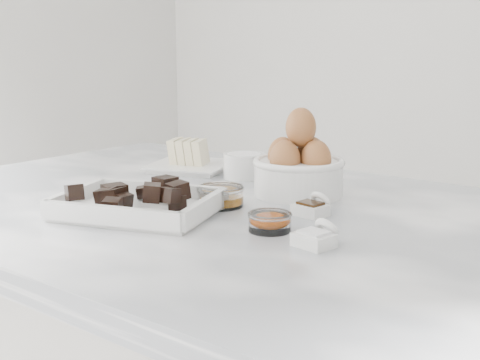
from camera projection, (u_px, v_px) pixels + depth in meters
name	position (u px, v px, depth m)	size (l,w,h in m)	color
marble_slab	(220.00, 216.00, 1.12)	(1.20, 0.80, 0.04)	white
chocolate_dish	(137.00, 199.00, 1.04)	(0.28, 0.25, 0.06)	white
butter_plate	(190.00, 159.00, 1.40)	(0.20, 0.20, 0.06)	white
sugar_ramekin	(244.00, 165.00, 1.32)	(0.08, 0.08, 0.05)	white
egg_bowl	(299.00, 167.00, 1.17)	(0.16, 0.16, 0.15)	white
honey_bowl	(221.00, 196.00, 1.10)	(0.08, 0.08, 0.03)	white
zest_bowl	(270.00, 221.00, 0.96)	(0.06, 0.06, 0.03)	white
vanilla_spoon	(313.00, 207.00, 1.05)	(0.05, 0.06, 0.04)	white
salt_spoon	(317.00, 237.00, 0.89)	(0.06, 0.07, 0.04)	white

